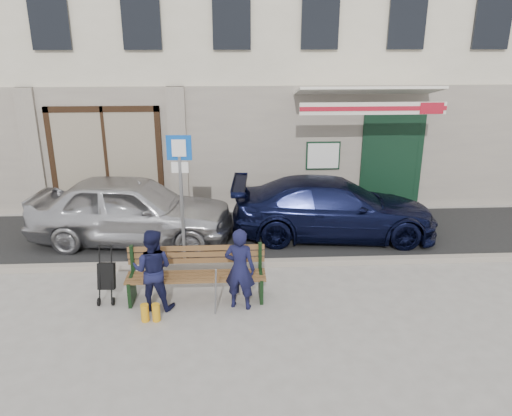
{
  "coord_description": "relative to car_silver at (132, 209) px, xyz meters",
  "views": [
    {
      "loc": [
        -0.1,
        -7.56,
        4.41
      ],
      "look_at": [
        0.4,
        1.6,
        1.2
      ],
      "focal_mm": 35.0,
      "sensor_mm": 36.0,
      "label": 1
    }
  ],
  "objects": [
    {
      "name": "ground",
      "position": [
        2.27,
        -2.92,
        -0.76
      ],
      "size": [
        80.0,
        80.0,
        0.0
      ],
      "primitive_type": "plane",
      "color": "#9E9991",
      "rests_on": "ground"
    },
    {
      "name": "asphalt_lane",
      "position": [
        2.27,
        0.18,
        -0.75
      ],
      "size": [
        60.0,
        3.2,
        0.01
      ],
      "primitive_type": "cube",
      "color": "#282828",
      "rests_on": "ground"
    },
    {
      "name": "curb",
      "position": [
        2.27,
        -1.42,
        -0.7
      ],
      "size": [
        60.0,
        0.18,
        0.12
      ],
      "primitive_type": "cube",
      "color": "#9E9384",
      "rests_on": "ground"
    },
    {
      "name": "building",
      "position": [
        2.28,
        5.53,
        4.22
      ],
      "size": [
        20.0,
        8.27,
        10.0
      ],
      "color": "beige",
      "rests_on": "ground"
    },
    {
      "name": "car_silver",
      "position": [
        0.0,
        0.0,
        0.0
      ],
      "size": [
        4.61,
        2.29,
        1.51
      ],
      "primitive_type": "imported",
      "rotation": [
        0.0,
        0.0,
        1.45
      ],
      "color": "#BCBCC2",
      "rests_on": "ground"
    },
    {
      "name": "car_navy",
      "position": [
        4.52,
        0.1,
        -0.09
      ],
      "size": [
        4.74,
        2.23,
        1.34
      ],
      "primitive_type": "imported",
      "rotation": [
        0.0,
        0.0,
        1.49
      ],
      "color": "black",
      "rests_on": "ground"
    },
    {
      "name": "parking_sign",
      "position": [
        1.21,
        -1.07,
        0.98
      ],
      "size": [
        0.48,
        0.08,
        2.6
      ],
      "rotation": [
        0.0,
        0.0,
        -0.06
      ],
      "color": "gray",
      "rests_on": "ground"
    },
    {
      "name": "bench",
      "position": [
        1.52,
        -2.68,
        -0.3
      ],
      "size": [
        2.4,
        1.17,
        0.98
      ],
      "color": "brown",
      "rests_on": "ground"
    },
    {
      "name": "man",
      "position": [
        2.31,
        -2.99,
        -0.04
      ],
      "size": [
        0.6,
        0.47,
        1.43
      ],
      "primitive_type": "imported",
      "rotation": [
        0.0,
        0.0,
        2.86
      ],
      "color": "#121333",
      "rests_on": "ground"
    },
    {
      "name": "woman",
      "position": [
        0.86,
        -2.91,
        -0.05
      ],
      "size": [
        0.76,
        0.63,
        1.41
      ],
      "primitive_type": "imported",
      "rotation": [
        0.0,
        0.0,
        2.99
      ],
      "color": "#131536",
      "rests_on": "ground"
    },
    {
      "name": "stroller",
      "position": [
        0.01,
        -2.63,
        -0.32
      ],
      "size": [
        0.3,
        0.42,
        0.99
      ],
      "rotation": [
        0.0,
        0.0,
        -0.06
      ],
      "color": "black",
      "rests_on": "ground"
    }
  ]
}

